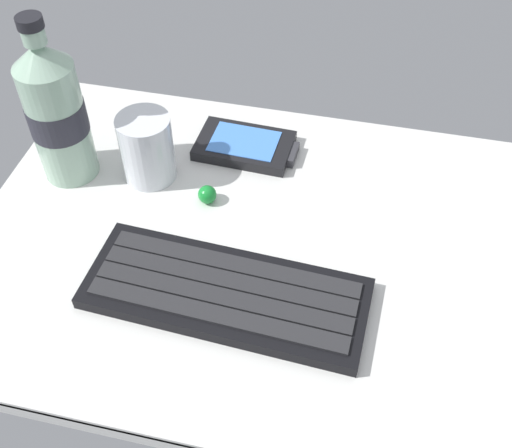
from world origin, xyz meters
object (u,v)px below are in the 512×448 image
(handheld_device, at_px, (246,146))
(keyboard, at_px, (226,293))
(trackball_mouse, at_px, (207,194))
(juice_cup, at_px, (147,150))
(water_bottle, at_px, (56,112))

(handheld_device, bearing_deg, keyboard, -81.59)
(handheld_device, bearing_deg, trackball_mouse, -102.79)
(juice_cup, height_order, trackball_mouse, juice_cup)
(keyboard, relative_size, juice_cup, 3.47)
(handheld_device, height_order, juice_cup, juice_cup)
(handheld_device, height_order, water_bottle, water_bottle)
(keyboard, xyz_separation_m, trackball_mouse, (-0.06, 0.13, 0.00))
(handheld_device, relative_size, water_bottle, 0.63)
(water_bottle, bearing_deg, trackball_mouse, -4.74)
(keyboard, distance_m, handheld_device, 0.23)
(keyboard, relative_size, handheld_device, 2.26)
(keyboard, relative_size, water_bottle, 1.42)
(keyboard, distance_m, trackball_mouse, 0.14)
(juice_cup, distance_m, trackball_mouse, 0.09)
(handheld_device, relative_size, juice_cup, 1.53)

